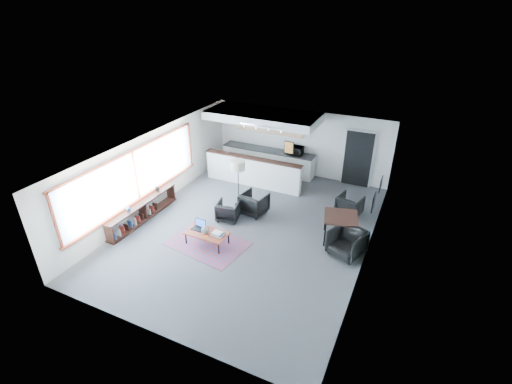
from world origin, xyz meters
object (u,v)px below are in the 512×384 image
at_px(laptop, 199,226).
at_px(armchair_left, 228,210).
at_px(book_stack, 218,234).
at_px(ceramic_pot, 205,230).
at_px(microwave, 295,149).
at_px(coffee_table, 207,233).
at_px(floor_lamp, 238,167).
at_px(dining_chair_near, 347,243).
at_px(armchair_right, 254,203).
at_px(dining_chair_far, 350,206).
at_px(dining_table, 341,218).

bearing_deg(laptop, armchair_left, 82.70).
bearing_deg(book_stack, laptop, 172.65).
distance_m(ceramic_pot, microwave, 5.55).
height_order(coffee_table, ceramic_pot, ceramic_pot).
bearing_deg(laptop, ceramic_pot, -26.90).
relative_size(floor_lamp, dining_chair_near, 2.25).
bearing_deg(book_stack, dining_chair_near, 19.26).
xyz_separation_m(armchair_right, floor_lamp, (-0.70, 0.25, 1.04)).
bearing_deg(coffee_table, floor_lamp, 95.97).
xyz_separation_m(book_stack, armchair_left, (-0.45, 1.40, -0.09)).
height_order(dining_chair_far, microwave, microwave).
xyz_separation_m(coffee_table, floor_lamp, (-0.22, 2.38, 1.08)).
bearing_deg(book_stack, armchair_right, 86.32).
bearing_deg(dining_chair_far, ceramic_pot, 58.40).
xyz_separation_m(ceramic_pot, dining_chair_near, (3.77, 1.28, -0.14)).
height_order(armchair_right, dining_table, armchair_right).
bearing_deg(microwave, armchair_right, -91.69).
xyz_separation_m(dining_table, dining_chair_near, (0.36, -0.63, -0.36)).
height_order(coffee_table, dining_chair_near, dining_chair_near).
distance_m(ceramic_pot, armchair_right, 2.25).
bearing_deg(floor_lamp, armchair_right, -19.61).
bearing_deg(laptop, dining_table, 27.51).
height_order(laptop, dining_chair_far, laptop).
height_order(armchair_left, dining_table, dining_table).
bearing_deg(armchair_right, coffee_table, 86.17).
xyz_separation_m(book_stack, dining_chair_near, (3.40, 1.19, -0.07)).
xyz_separation_m(armchair_left, dining_table, (3.49, 0.42, 0.38)).
height_order(coffee_table, book_stack, book_stack).
bearing_deg(book_stack, ceramic_pot, -166.20).
xyz_separation_m(dining_chair_far, microwave, (-2.66, 2.03, 0.81)).
height_order(armchair_left, dining_chair_near, dining_chair_near).
bearing_deg(dining_table, dining_chair_far, 91.64).
bearing_deg(dining_chair_near, dining_chair_far, 121.27).
xyz_separation_m(coffee_table, dining_table, (3.39, 1.85, 0.37)).
xyz_separation_m(coffee_table, book_stack, (0.35, 0.03, 0.08)).
bearing_deg(floor_lamp, laptop, -92.87).
xyz_separation_m(floor_lamp, dining_table, (3.61, -0.53, -0.72)).
relative_size(armchair_right, microwave, 1.36).
distance_m(armchair_left, dining_chair_far, 3.96).
height_order(armchair_right, dining_chair_far, armchair_right).
relative_size(coffee_table, floor_lamp, 0.72).
distance_m(ceramic_pot, floor_lamp, 2.62).
bearing_deg(dining_chair_near, coffee_table, -141.32).
distance_m(laptop, book_stack, 0.69).
xyz_separation_m(armchair_left, floor_lamp, (-0.12, 0.95, 1.10)).
bearing_deg(microwave, dining_chair_near, -51.98).
relative_size(ceramic_pot, microwave, 0.40).
bearing_deg(microwave, book_stack, -91.74).
bearing_deg(coffee_table, dining_chair_near, 18.82).
distance_m(book_stack, armchair_right, 2.10).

